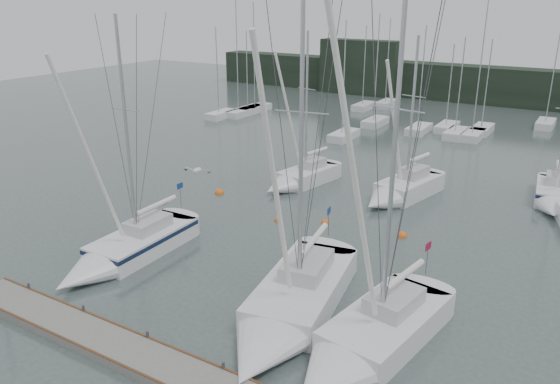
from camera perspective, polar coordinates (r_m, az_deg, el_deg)
The scene contains 16 objects.
ground at distance 26.33m, azimuth -4.09°, elevation -12.61°, with size 160.00×160.00×0.00m, color #43514E.
dock at distance 23.07m, azimuth -11.59°, elevation -17.69°, with size 24.00×2.00×0.40m, color #63635E.
far_treeline at distance 81.92m, azimuth 21.99°, elevation 10.23°, with size 90.00×4.00×5.00m, color black.
far_building_left at distance 85.34m, azimuth 8.30°, elevation 12.78°, with size 12.00×3.00×8.00m, color black.
mast_forest at distance 64.30m, azimuth 14.96°, elevation 6.88°, with size 55.46×26.54×14.75m.
sailboat_near_left at distance 31.82m, azimuth -16.36°, elevation -6.18°, with size 3.06×9.99×14.26m.
sailboat_near_center at distance 25.06m, azimuth 0.51°, elevation -12.80°, with size 5.23×11.80×16.13m.
sailboat_near_right at distance 23.37m, azimuth 8.55°, elevation -15.68°, with size 4.61×9.99×17.19m.
sailboat_mid_b at distance 42.73m, azimuth 1.80°, elevation 1.32°, with size 3.83×7.65×12.52m.
sailboat_mid_c at distance 40.69m, azimuth 12.23°, elevation -0.00°, with size 4.35×8.36×12.43m.
sailboat_mid_d at distance 43.36m, azimuth 26.74°, elevation -0.57°, with size 3.22×7.35×11.37m.
buoy_a at distance 36.36m, azimuth -0.16°, elevation -3.01°, with size 0.56×0.56×0.56m, color orange.
buoy_b at distance 34.91m, azimuth 12.63°, elevation -4.53°, with size 0.63×0.63×0.63m, color orange.
buoy_c at distance 41.64m, azimuth -6.35°, elevation -0.12°, with size 0.70×0.70×0.70m, color orange.
seagull at distance 21.58m, azimuth -8.64°, elevation 2.27°, with size 1.03×0.49×0.20m.
buoy_d at distance 36.15m, azimuth 4.72°, elevation -3.23°, with size 0.52×0.52×0.52m, color orange.
Camera 1 is at (13.02, -18.04, 14.08)m, focal length 35.00 mm.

